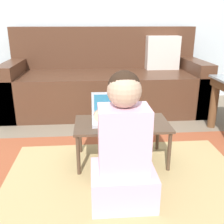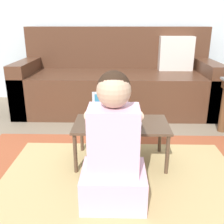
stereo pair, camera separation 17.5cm
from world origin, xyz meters
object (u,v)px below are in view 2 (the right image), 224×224
at_px(couch, 118,82).
at_px(laptop, 110,117).
at_px(person_seated, 114,150).
at_px(computer_mouse, 137,124).
at_px(laptop_desk, 121,127).

distance_m(couch, laptop, 1.17).
xyz_separation_m(couch, person_seated, (-0.01, -1.61, 0.01)).
distance_m(computer_mouse, person_seated, 0.39).
bearing_deg(laptop, couch, 87.75).
height_order(computer_mouse, person_seated, person_seated).
bearing_deg(laptop, laptop_desk, -17.49).
relative_size(laptop, person_seated, 0.34).
distance_m(laptop, person_seated, 0.44).
bearing_deg(laptop, computer_mouse, -22.38).
xyz_separation_m(laptop_desk, computer_mouse, (0.10, -0.05, 0.05)).
bearing_deg(laptop_desk, person_seated, -95.72).
height_order(couch, laptop, couch).
relative_size(laptop_desk, computer_mouse, 6.14).
height_order(laptop_desk, laptop, laptop).
height_order(laptop_desk, person_seated, person_seated).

